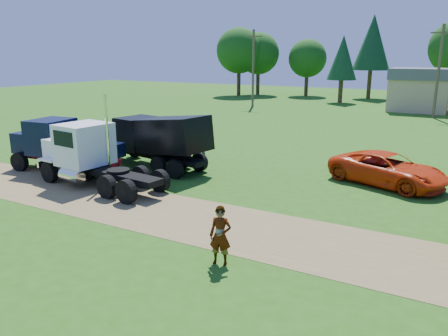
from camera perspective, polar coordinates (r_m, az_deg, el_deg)
The scene contains 11 objects.
ground at distance 17.07m, azimuth -4.07°, elevation -6.62°, with size 140.00×140.00×0.00m, color #285212.
dirt_track at distance 17.07m, azimuth -4.07°, elevation -6.60°, with size 120.00×4.20×0.01m, color brown.
white_semi_tractor at distance 22.28m, azimuth -17.60°, elevation 1.82°, with size 7.39×3.15×4.38m.
black_dump_truck at distance 24.39m, azimuth -8.82°, elevation 3.94°, with size 7.39×3.29×3.14m.
navy_truck at distance 25.25m, azimuth -20.58°, elevation 2.84°, with size 6.55×2.89×2.78m.
orange_pickup at distance 22.60m, azimuth 20.59°, elevation -0.14°, with size 2.58×5.60×1.56m, color red.
spectator_a at distance 13.20m, azimuth -0.48°, elevation -8.83°, with size 0.67×0.44×1.84m, color #999999.
spectator_b at distance 26.12m, azimuth -2.97°, elevation 2.78°, with size 0.80×0.62×1.64m, color #999999.
tan_shed at distance 53.65m, azimuth 24.14°, elevation 9.37°, with size 6.20×5.40×4.70m.
utility_poles at distance 48.41m, azimuth 26.24°, elevation 11.44°, with size 42.20×0.28×9.00m.
tree_row at distance 63.58m, azimuth 25.05°, elevation 13.78°, with size 59.57×14.34×11.58m.
Camera 1 is at (8.73, -13.31, 6.18)m, focal length 35.00 mm.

